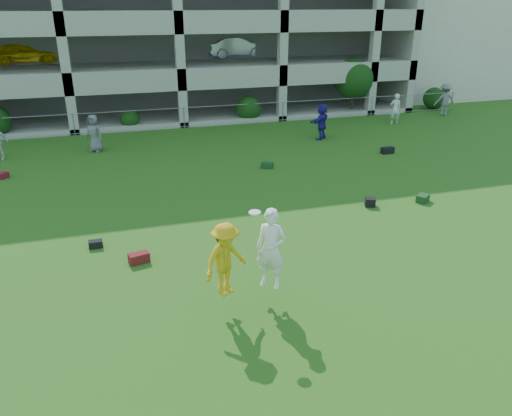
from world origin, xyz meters
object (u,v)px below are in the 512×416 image
object	(u,v)px
bystander_c	(94,133)
bystander_f	(445,100)
parking_garage	(159,13)
bystander_e	(395,109)
stucco_building	(442,24)
frisbee_contest	(241,256)
bystander_d	(322,121)
crate_d	(370,202)

from	to	relation	value
bystander_c	bystander_f	xyz separation A→B (m)	(21.23, 2.21, 0.11)
parking_garage	bystander_c	bearing A→B (deg)	-111.66
bystander_c	bystander_e	xyz separation A→B (m)	(17.02, 1.06, -0.01)
stucco_building	bystander_c	world-z (taller)	stucco_building
stucco_building	bystander_c	bearing A→B (deg)	-155.66
stucco_building	parking_garage	distance (m)	23.03
stucco_building	frisbee_contest	size ratio (longest dim) A/B	7.29
frisbee_contest	bystander_e	bearing A→B (deg)	49.39
bystander_d	stucco_building	bearing A→B (deg)	177.68
bystander_f	parking_garage	xyz separation A→B (m)	(-16.34, 10.11, 5.01)
bystander_c	bystander_e	world-z (taller)	bystander_c
bystander_e	crate_d	xyz separation A→B (m)	(-7.70, -11.20, -0.74)
bystander_f	stucco_building	bearing A→B (deg)	-113.25
crate_d	frisbee_contest	xyz separation A→B (m)	(-6.04, -4.83, 1.23)
bystander_e	bystander_c	bearing A→B (deg)	12.98
stucco_building	bystander_f	world-z (taller)	stucco_building
bystander_d	frisbee_contest	distance (m)	16.21
frisbee_contest	parking_garage	size ratio (longest dim) A/B	0.07
stucco_building	parking_garage	world-z (taller)	parking_garage
parking_garage	crate_d	bearing A→B (deg)	-78.86
bystander_f	frisbee_contest	world-z (taller)	frisbee_contest
stucco_building	bystander_d	xyz separation A→B (m)	(-16.48, -13.58, -4.06)
bystander_d	bystander_f	bearing A→B (deg)	156.09
bystander_d	parking_garage	xyz separation A→B (m)	(-6.53, 13.28, 5.07)
stucco_building	frisbee_contest	world-z (taller)	stucco_building
stucco_building	bystander_f	size ratio (longest dim) A/B	7.96
bystander_c	bystander_d	xyz separation A→B (m)	(11.42, -0.95, 0.04)
bystander_d	bystander_e	world-z (taller)	bystander_d
bystander_d	bystander_c	bearing A→B (deg)	-46.58
stucco_building	bystander_e	world-z (taller)	stucco_building
stucco_building	bystander_e	xyz separation A→B (m)	(-10.89, -11.56, -4.11)
frisbee_contest	parking_garage	bearing A→B (deg)	86.61
crate_d	bystander_f	bearing A→B (deg)	46.02
bystander_d	parking_garage	bearing A→B (deg)	-105.61
bystander_c	bystander_d	bearing A→B (deg)	32.30
bystander_f	frisbee_contest	size ratio (longest dim) A/B	0.92
bystander_c	bystander_f	world-z (taller)	bystander_f
bystander_d	frisbee_contest	world-z (taller)	frisbee_contest
bystander_f	frisbee_contest	bearing A→B (deg)	53.13
frisbee_contest	parking_garage	xyz separation A→B (m)	(1.62, 27.29, 4.63)
bystander_f	frisbee_contest	xyz separation A→B (m)	(-17.96, -17.18, 0.38)
bystander_c	frisbee_contest	distance (m)	15.33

